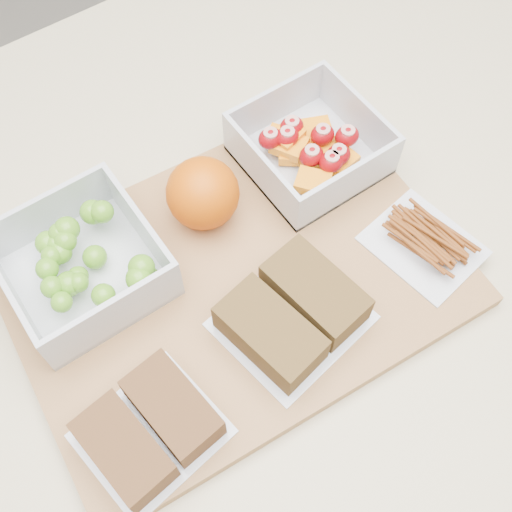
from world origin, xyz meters
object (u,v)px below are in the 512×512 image
object	(u,v)px
fruit_container	(310,148)
sandwich_bag_center	(293,313)
sandwich_bag_left	(149,429)
pretzel_bag	(426,240)
orange	(203,193)
grape_container	(82,263)
cutting_board	(236,281)

from	to	relation	value
fruit_container	sandwich_bag_center	xyz separation A→B (m)	(-0.13, -0.14, -0.00)
sandwich_bag_left	pretzel_bag	xyz separation A→B (m)	(0.32, 0.01, -0.01)
orange	sandwich_bag_left	xyz separation A→B (m)	(-0.16, -0.16, -0.02)
orange	sandwich_bag_left	bearing A→B (deg)	-134.41
fruit_container	sandwich_bag_center	world-z (taller)	fruit_container
grape_container	pretzel_bag	size ratio (longest dim) A/B	1.17
grape_container	pretzel_bag	xyz separation A→B (m)	(0.29, -0.16, -0.01)
grape_container	fruit_container	size ratio (longest dim) A/B	1.04
sandwich_bag_left	sandwich_bag_center	size ratio (longest dim) A/B	0.88
grape_container	orange	size ratio (longest dim) A/B	1.89
fruit_container	orange	bearing A→B (deg)	176.96
fruit_container	pretzel_bag	bearing A→B (deg)	-78.90
grape_container	sandwich_bag_center	world-z (taller)	grape_container
grape_container	sandwich_bag_center	bearing A→B (deg)	-48.96
fruit_container	orange	distance (m)	0.13
sandwich_bag_center	pretzel_bag	bearing A→B (deg)	-3.55
orange	sandwich_bag_left	distance (m)	0.23
fruit_container	orange	size ratio (longest dim) A/B	1.81
sandwich_bag_left	pretzel_bag	bearing A→B (deg)	1.01
orange	sandwich_bag_center	xyz separation A→B (m)	(0.00, -0.15, -0.02)
grape_container	sandwich_bag_center	distance (m)	0.20
cutting_board	orange	distance (m)	0.09
cutting_board	fruit_container	bearing A→B (deg)	30.85
sandwich_bag_left	sandwich_bag_center	xyz separation A→B (m)	(0.16, 0.02, 0.00)
cutting_board	sandwich_bag_center	xyz separation A→B (m)	(0.02, -0.07, 0.03)
fruit_container	pretzel_bag	distance (m)	0.15
cutting_board	orange	size ratio (longest dim) A/B	5.77
grape_container	sandwich_bag_left	distance (m)	0.17
grape_container	sandwich_bag_center	size ratio (longest dim) A/B	0.97
cutting_board	sandwich_bag_center	size ratio (longest dim) A/B	2.97
fruit_container	sandwich_bag_left	world-z (taller)	fruit_container
sandwich_bag_left	fruit_container	bearing A→B (deg)	28.46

